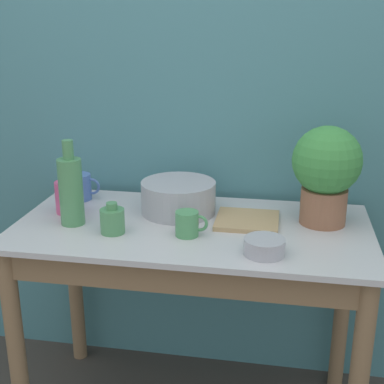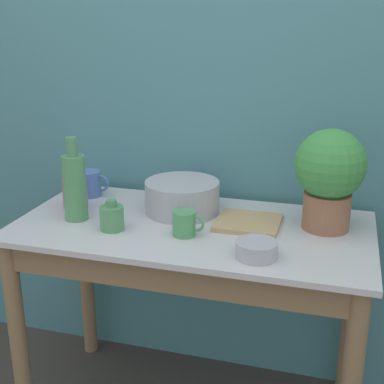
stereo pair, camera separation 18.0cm
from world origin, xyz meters
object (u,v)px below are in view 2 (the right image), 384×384
object	(u,v)px
bottle_short	(112,217)
bowl_small_steel	(257,249)
potted_plant	(330,174)
bottle_tall	(75,186)
mug_blue	(89,183)
bowl_wash_large	(182,197)
mug_green	(184,223)
utensil_cup	(75,193)
tray_board	(248,223)

from	to	relation	value
bottle_short	bowl_small_steel	world-z (taller)	bottle_short
potted_plant	bowl_small_steel	world-z (taller)	potted_plant
bottle_tall	mug_blue	xyz separation A→B (m)	(-0.07, 0.25, -0.07)
bowl_wash_large	mug_green	world-z (taller)	bowl_wash_large
bowl_wash_large	mug_blue	xyz separation A→B (m)	(-0.41, 0.07, -0.01)
utensil_cup	tray_board	distance (m)	0.66
bottle_short	mug_green	bearing A→B (deg)	4.34
bowl_wash_large	mug_blue	bearing A→B (deg)	169.86
bowl_small_steel	utensil_cup	distance (m)	0.76
bowl_small_steel	tray_board	bearing A→B (deg)	105.75
bottle_short	utensil_cup	distance (m)	0.27
tray_board	bowl_small_steel	bearing A→B (deg)	-74.25
potted_plant	mug_green	xyz separation A→B (m)	(-0.44, -0.19, -0.15)
utensil_cup	tray_board	world-z (taller)	utensil_cup
bottle_tall	mug_green	size ratio (longest dim) A/B	2.71
bowl_wash_large	bottle_tall	bearing A→B (deg)	-152.61
mug_blue	bowl_small_steel	world-z (taller)	mug_blue
mug_green	bowl_small_steel	bearing A→B (deg)	-21.38
mug_green	utensil_cup	xyz separation A→B (m)	(-0.47, 0.14, 0.02)
bottle_short	utensil_cup	xyz separation A→B (m)	(-0.22, 0.16, 0.02)
bottle_short	tray_board	distance (m)	0.47
bottle_tall	bowl_small_steel	world-z (taller)	bottle_tall
bottle_tall	mug_blue	distance (m)	0.27
bowl_small_steel	mug_green	bearing A→B (deg)	158.62
bottle_tall	utensil_cup	distance (m)	0.13
mug_blue	tray_board	bearing A→B (deg)	-11.38
tray_board	bowl_wash_large	bearing A→B (deg)	166.67
potted_plant	bottle_tall	size ratio (longest dim) A/B	1.15
utensil_cup	bowl_small_steel	bearing A→B (deg)	-18.26
mug_blue	bowl_small_steel	size ratio (longest dim) A/B	1.08
bottle_tall	bottle_short	world-z (taller)	bottle_tall
bowl_wash_large	bowl_small_steel	xyz separation A→B (m)	(0.33, -0.31, -0.03)
potted_plant	utensil_cup	bearing A→B (deg)	-176.62
potted_plant	mug_blue	world-z (taller)	potted_plant
bowl_wash_large	bottle_tall	size ratio (longest dim) A/B	0.92
mug_green	bowl_wash_large	bearing A→B (deg)	108.87
bottle_short	utensil_cup	bearing A→B (deg)	144.32
bowl_small_steel	tray_board	distance (m)	0.26
mug_blue	mug_green	size ratio (longest dim) A/B	1.24
bottle_short	bottle_tall	bearing A→B (deg)	161.36
mug_blue	tray_board	size ratio (longest dim) A/B	0.63
bowl_small_steel	potted_plant	bearing A→B (deg)	57.51
bowl_wash_large	bottle_short	world-z (taller)	bowl_wash_large
bottle_tall	mug_blue	size ratio (longest dim) A/B	2.18
bottle_tall	tray_board	xyz separation A→B (m)	(0.60, 0.11, -0.12)
mug_green	bowl_small_steel	world-z (taller)	mug_green
mug_blue	utensil_cup	size ratio (longest dim) A/B	0.61
bottle_short	mug_blue	world-z (taller)	bottle_short
bottle_short	bowl_small_steel	size ratio (longest dim) A/B	0.84
bowl_wash_large	mug_blue	distance (m)	0.42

